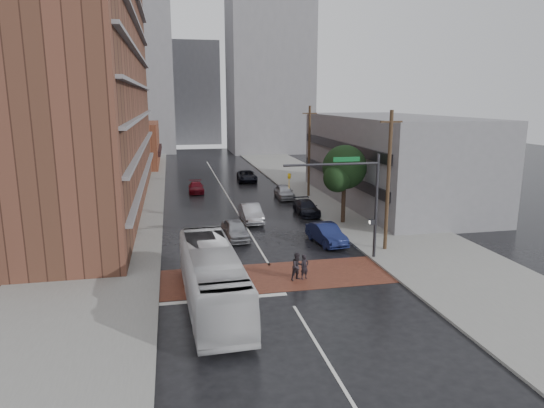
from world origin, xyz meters
TOP-DOWN VIEW (x-y plane):
  - ground at (0.00, 0.00)m, footprint 160.00×160.00m
  - crosswalk at (0.00, 0.50)m, footprint 14.00×5.00m
  - sidewalk_west at (-11.50, 25.00)m, footprint 9.00×90.00m
  - sidewalk_east at (11.50, 25.00)m, footprint 9.00×90.00m
  - apartment_block at (-14.00, 24.00)m, footprint 10.00×44.00m
  - storefront_west at (-12.00, 54.00)m, footprint 8.00×16.00m
  - building_east at (16.50, 20.00)m, footprint 11.00×26.00m
  - distant_tower_west at (-14.00, 78.00)m, footprint 18.00×16.00m
  - distant_tower_east at (14.00, 72.00)m, footprint 16.00×14.00m
  - distant_tower_center at (0.00, 95.00)m, footprint 12.00×10.00m
  - street_tree at (8.52, 12.03)m, footprint 4.20×4.10m
  - signal_mast at (5.85, 2.50)m, footprint 6.50×0.30m
  - utility_pole_near at (8.80, 4.00)m, footprint 1.60×0.26m
  - utility_pole_far at (8.80, 24.00)m, footprint 1.60×0.26m
  - transit_bus at (-4.18, -3.05)m, footprint 3.09×11.42m
  - pedestrian_a at (1.60, -0.25)m, footprint 0.67×0.56m
  - pedestrian_b at (1.14, -0.33)m, footprint 1.01×0.91m
  - car_travel_a at (-1.39, 9.13)m, footprint 2.04×4.52m
  - car_travel_b at (0.70, 14.24)m, footprint 1.71×4.77m
  - car_travel_c at (-3.33, 29.23)m, footprint 1.79×4.28m
  - suv_travel at (3.68, 35.69)m, footprint 2.61×5.27m
  - car_parked_near at (5.20, 6.53)m, footprint 2.17×4.77m
  - car_parked_mid at (6.30, 16.00)m, footprint 1.90×4.60m
  - car_parked_far at (5.95, 23.70)m, footprint 1.93×4.52m

SIDE VIEW (x-z plane):
  - ground at x=0.00m, z-range 0.00..0.00m
  - crosswalk at x=0.00m, z-range 0.00..0.02m
  - sidewalk_west at x=-11.50m, z-range 0.00..0.15m
  - sidewalk_east at x=11.50m, z-range 0.00..0.15m
  - car_travel_c at x=-3.33m, z-range 0.00..1.24m
  - car_parked_mid at x=6.30m, z-range 0.00..1.33m
  - suv_travel at x=3.68m, z-range 0.00..1.44m
  - car_travel_a at x=-1.39m, z-range 0.00..1.50m
  - car_parked_near at x=5.20m, z-range 0.00..1.52m
  - car_parked_far at x=5.95m, z-range 0.00..1.52m
  - pedestrian_a at x=1.60m, z-range 0.00..1.55m
  - car_travel_b at x=0.70m, z-range 0.00..1.57m
  - pedestrian_b at x=1.14m, z-range 0.00..1.71m
  - transit_bus at x=-4.18m, z-range 0.00..3.15m
  - storefront_west at x=-12.00m, z-range 0.00..7.00m
  - building_east at x=16.50m, z-range 0.00..9.00m
  - signal_mast at x=5.85m, z-range 1.13..8.33m
  - street_tree at x=8.52m, z-range 1.28..8.18m
  - utility_pole_near at x=8.80m, z-range 0.14..10.14m
  - utility_pole_far at x=8.80m, z-range 0.14..10.14m
  - distant_tower_center at x=0.00m, z-range 0.00..24.00m
  - apartment_block at x=-14.00m, z-range 0.00..28.00m
  - distant_tower_west at x=-14.00m, z-range 0.00..32.00m
  - distant_tower_east at x=14.00m, z-range 0.00..36.00m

